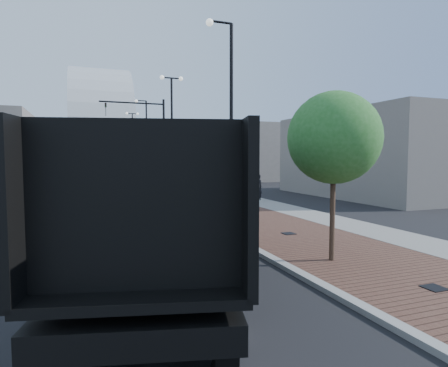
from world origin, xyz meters
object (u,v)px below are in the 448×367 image
object	(u,v)px
dark_car_mid	(77,190)
pedestrian	(258,188)
dump_truck	(166,207)
white_sedan	(125,221)

from	to	relation	value
dark_car_mid	pedestrian	bearing A→B (deg)	-43.25
pedestrian	dump_truck	bearing A→B (deg)	47.67
dark_car_mid	pedestrian	distance (m)	14.25
white_sedan	dark_car_mid	world-z (taller)	dark_car_mid
dump_truck	dark_car_mid	xyz separation A→B (m)	(-3.18, 19.14, -0.88)
dark_car_mid	pedestrian	size ratio (longest dim) A/B	2.49
dark_car_mid	dump_truck	bearing A→B (deg)	-96.18
white_sedan	pedestrian	distance (m)	14.29
dump_truck	pedestrian	xyz separation A→B (m)	(9.44, 12.53, -0.57)
white_sedan	pedestrian	world-z (taller)	pedestrian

